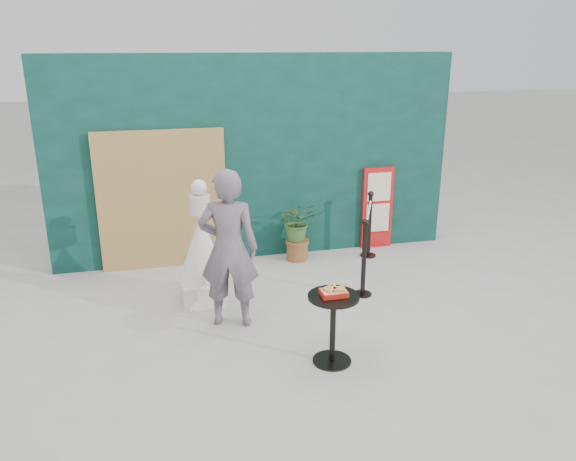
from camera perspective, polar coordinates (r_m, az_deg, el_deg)
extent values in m
plane|color=#ADAAA5|center=(6.06, 2.85, -12.56)|extent=(60.00, 60.00, 0.00)
cube|color=#0B3125|center=(8.41, -3.28, 7.34)|extent=(6.00, 0.30, 3.00)
cube|color=tan|center=(8.18, -12.62, 2.99)|extent=(1.80, 0.08, 2.00)
imported|color=slate|center=(6.35, -6.04, -1.88)|extent=(0.77, 0.60, 1.85)
cube|color=red|center=(8.98, 9.04, 2.28)|extent=(0.50, 0.06, 1.30)
cube|color=beige|center=(8.86, 9.24, 4.39)|extent=(0.38, 0.02, 0.45)
cube|color=beige|center=(9.00, 9.08, 1.30)|extent=(0.38, 0.02, 0.45)
cube|color=red|center=(9.10, 8.97, -0.80)|extent=(0.38, 0.02, 0.18)
cube|color=silver|center=(7.24, -8.53, -6.03)|extent=(0.53, 0.53, 0.29)
cone|color=silver|center=(7.02, -8.75, -1.72)|extent=(0.62, 0.62, 0.87)
cylinder|color=beige|center=(6.85, -8.98, 2.62)|extent=(0.25, 0.25, 0.23)
sphere|color=beige|center=(6.79, -9.06, 4.34)|extent=(0.19, 0.19, 0.19)
cylinder|color=black|center=(5.97, 4.47, -13.03)|extent=(0.40, 0.40, 0.02)
cylinder|color=black|center=(5.79, 4.56, -10.08)|extent=(0.06, 0.06, 0.72)
cylinder|color=black|center=(5.62, 4.66, -6.72)|extent=(0.52, 0.52, 0.03)
cube|color=#B42013|center=(5.60, 4.67, -6.35)|extent=(0.26, 0.19, 0.05)
cube|color=#FC2721|center=(5.59, 4.68, -6.09)|extent=(0.24, 0.17, 0.00)
cube|color=#DCAF50|center=(5.58, 4.26, -5.95)|extent=(0.15, 0.14, 0.02)
cube|color=#C18D46|center=(5.58, 5.23, -5.98)|extent=(0.13, 0.13, 0.02)
cone|color=gold|center=(5.63, 4.71, -5.56)|extent=(0.06, 0.06, 0.06)
cylinder|color=brown|center=(8.50, 0.95, -2.11)|extent=(0.32, 0.32, 0.27)
cylinder|color=brown|center=(8.44, 0.96, -1.11)|extent=(0.36, 0.36, 0.04)
imported|color=#375E28|center=(8.34, 0.97, 0.94)|extent=(0.53, 0.46, 0.59)
cylinder|color=black|center=(7.44, 7.56, -6.41)|extent=(0.24, 0.24, 0.02)
cylinder|color=black|center=(7.26, 7.72, -3.04)|extent=(0.06, 0.06, 0.96)
sphere|color=black|center=(7.09, 7.89, 0.80)|extent=(0.09, 0.09, 0.09)
cylinder|color=black|center=(8.76, 8.12, -2.51)|extent=(0.24, 0.24, 0.02)
cylinder|color=black|center=(8.61, 8.26, 0.41)|extent=(0.06, 0.06, 0.96)
sphere|color=black|center=(8.46, 8.42, 3.69)|extent=(0.09, 0.09, 0.09)
cylinder|color=silver|center=(7.81, 8.14, 1.60)|extent=(0.63, 1.31, 0.03)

